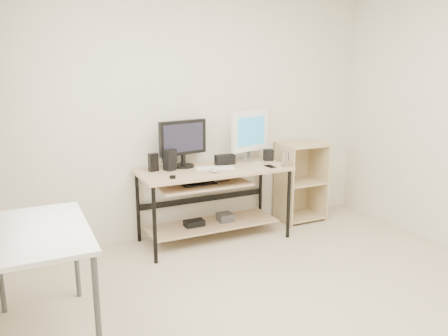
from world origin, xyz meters
name	(u,v)px	position (x,y,z in m)	size (l,w,h in m)	color
room	(300,135)	(-0.14, 0.04, 1.32)	(4.01, 4.01, 2.62)	#C0AF94
desk	(211,189)	(-0.03, 1.66, 0.54)	(1.50, 0.65, 0.75)	tan
side_table	(38,242)	(-1.68, 0.60, 0.67)	(0.60, 1.00, 0.75)	white
shelf_unit	(299,181)	(1.15, 1.82, 0.45)	(0.50, 0.40, 0.90)	tan
black_monitor	(183,141)	(-0.25, 1.85, 1.02)	(0.52, 0.21, 0.47)	black
white_imac	(250,132)	(0.49, 1.80, 1.06)	(0.49, 0.20, 0.54)	silver
keyboard	(215,168)	(0.01, 1.65, 0.76)	(0.39, 0.11, 0.01)	white
mouse	(213,171)	(-0.08, 1.50, 0.77)	(0.07, 0.11, 0.04)	#A7A7AC
center_speaker	(225,160)	(0.18, 1.77, 0.80)	(0.20, 0.09, 0.10)	black
speaker_left	(170,159)	(-0.42, 1.77, 0.86)	(0.14, 0.14, 0.21)	black
speaker_right	(268,155)	(0.69, 1.76, 0.81)	(0.10, 0.10, 0.12)	black
audio_controller	(153,162)	(-0.58, 1.80, 0.84)	(0.09, 0.06, 0.18)	black
volume_puck	(173,177)	(-0.50, 1.45, 0.76)	(0.06, 0.06, 0.02)	black
smartphone	(270,166)	(0.54, 1.47, 0.75)	(0.07, 0.12, 0.01)	black
coaster	(285,166)	(0.70, 1.43, 0.75)	(0.09, 0.09, 0.01)	#A26F49
drinking_glass	(286,159)	(0.70, 1.43, 0.83)	(0.07, 0.07, 0.14)	white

